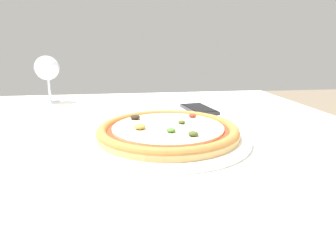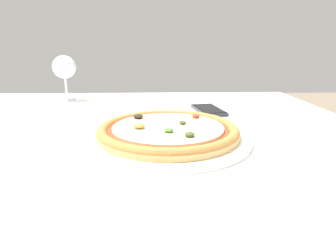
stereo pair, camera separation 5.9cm
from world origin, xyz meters
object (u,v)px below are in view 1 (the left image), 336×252
at_px(dining_table, 91,170).
at_px(pizza_plate, 168,132).
at_px(wine_glass_far_left, 47,69).
at_px(cell_phone, 199,109).

relative_size(dining_table, pizza_plate, 3.85).
xyz_separation_m(pizza_plate, wine_glass_far_left, (-0.36, 0.46, 0.10)).
height_order(pizza_plate, wine_glass_far_left, wine_glass_far_left).
xyz_separation_m(pizza_plate, cell_phone, (0.13, 0.26, -0.01)).
bearing_deg(wine_glass_far_left, pizza_plate, -52.34).
bearing_deg(dining_table, cell_phone, 35.99).
relative_size(dining_table, wine_glass_far_left, 8.40).
bearing_deg(pizza_plate, cell_phone, 62.86).
height_order(wine_glass_far_left, cell_phone, wine_glass_far_left).
xyz_separation_m(dining_table, cell_phone, (0.30, 0.22, 0.08)).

